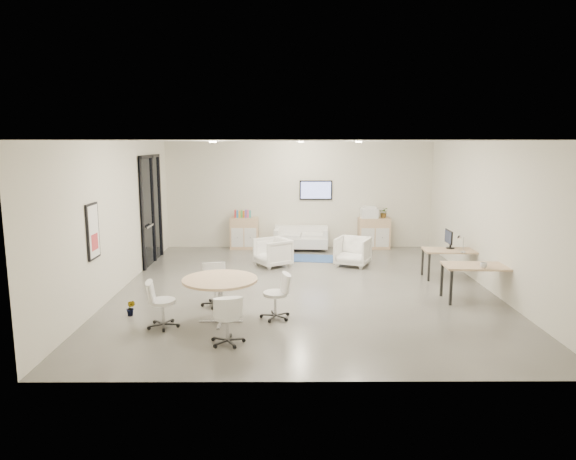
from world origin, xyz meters
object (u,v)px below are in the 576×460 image
(sideboard_left, at_px, (244,233))
(round_table, at_px, (220,283))
(armchair_left, at_px, (273,251))
(armchair_right, at_px, (353,250))
(desk_front, at_px, (479,269))
(sideboard_right, at_px, (374,233))
(desk_rear, at_px, (452,253))
(loveseat, at_px, (301,239))

(sideboard_left, distance_m, round_table, 6.45)
(armchair_left, height_order, armchair_right, armchair_right)
(armchair_right, relative_size, desk_front, 0.57)
(sideboard_left, xyz_separation_m, armchair_left, (0.91, -2.23, -0.07))
(sideboard_right, distance_m, desk_rear, 3.65)
(loveseat, distance_m, armchair_right, 2.40)
(sideboard_left, distance_m, armchair_right, 3.70)
(armchair_right, distance_m, desk_front, 3.70)
(desk_front, distance_m, round_table, 5.22)
(sideboard_right, xyz_separation_m, round_table, (-3.82, -6.44, 0.26))
(armchair_right, bearing_deg, sideboard_right, 90.93)
(desk_rear, bearing_deg, loveseat, 139.22)
(sideboard_left, distance_m, desk_front, 7.30)
(desk_front, bearing_deg, sideboard_left, 137.98)
(desk_front, relative_size, round_table, 1.09)
(armchair_left, bearing_deg, loveseat, 126.87)
(sideboard_right, height_order, loveseat, sideboard_right)
(sideboard_left, bearing_deg, round_table, -89.24)
(sideboard_left, relative_size, round_table, 0.71)
(armchair_right, height_order, desk_front, armchair_right)
(sideboard_right, xyz_separation_m, desk_front, (1.24, -5.17, 0.19))
(desk_rear, bearing_deg, desk_front, -87.60)
(sideboard_right, relative_size, armchair_right, 1.14)
(sideboard_left, distance_m, desk_rear, 6.20)
(desk_front, bearing_deg, loveseat, 127.55)
(sideboard_right, bearing_deg, armchair_right, -112.92)
(armchair_right, bearing_deg, sideboard_left, 167.68)
(armchair_left, bearing_deg, armchair_right, 59.14)
(loveseat, relative_size, armchair_right, 1.98)
(desk_rear, bearing_deg, round_table, -146.51)
(loveseat, relative_size, round_table, 1.23)
(sideboard_left, distance_m, armchair_left, 2.41)
(loveseat, xyz_separation_m, desk_front, (3.44, -5.02, 0.34))
(sideboard_left, relative_size, sideboard_right, 1.01)
(loveseat, bearing_deg, armchair_left, -106.77)
(sideboard_right, bearing_deg, desk_rear, -69.94)
(loveseat, height_order, armchair_left, armchair_left)
(armchair_left, distance_m, desk_rear, 4.42)
(armchair_right, xyz_separation_m, desk_rear, (2.17, -1.25, 0.20))
(loveseat, height_order, desk_rear, loveseat)
(sideboard_left, relative_size, desk_front, 0.66)
(armchair_left, height_order, round_table, round_table)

